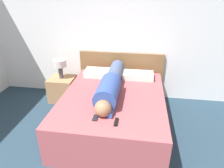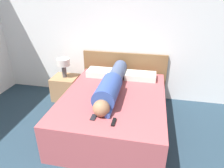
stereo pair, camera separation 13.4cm
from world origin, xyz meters
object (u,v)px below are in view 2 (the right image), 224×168
at_px(nightstand, 66,88).
at_px(pillow_near_headboard, 103,73).
at_px(tv_remote, 114,122).
at_px(table_lamp, 63,64).
at_px(cell_phone, 94,117).
at_px(person_lying, 111,85).
at_px(bed, 114,111).
at_px(pillow_second, 140,76).

bearing_deg(nightstand, pillow_near_headboard, -0.95).
relative_size(nightstand, tv_remote, 3.25).
relative_size(table_lamp, cell_phone, 2.86).
bearing_deg(pillow_near_headboard, person_lying, -65.59).
relative_size(table_lamp, pillow_near_headboard, 0.65).
xyz_separation_m(person_lying, pillow_near_headboard, (-0.29, 0.64, -0.08)).
distance_m(bed, table_lamp, 1.40).
height_order(table_lamp, cell_phone, table_lamp).
bearing_deg(cell_phone, pillow_second, 70.14).
height_order(bed, table_lamp, table_lamp).
bearing_deg(bed, pillow_near_headboard, 116.13).
relative_size(bed, table_lamp, 5.20).
xyz_separation_m(nightstand, pillow_second, (1.47, -0.01, 0.39)).
xyz_separation_m(pillow_near_headboard, pillow_second, (0.69, 0.00, -0.01)).
bearing_deg(person_lying, bed, -48.44).
bearing_deg(pillow_near_headboard, tv_remote, -71.17).
xyz_separation_m(pillow_near_headboard, cell_phone, (0.21, -1.33, -0.05)).
bearing_deg(tv_remote, cell_phone, 168.63).
bearing_deg(bed, person_lying, 131.56).
distance_m(table_lamp, cell_phone, 1.68).
xyz_separation_m(nightstand, pillow_near_headboard, (0.78, -0.01, 0.40)).
relative_size(bed, cell_phone, 14.90).
bearing_deg(cell_phone, table_lamp, 126.21).
distance_m(person_lying, cell_phone, 0.72).
relative_size(nightstand, cell_phone, 3.75).
height_order(nightstand, person_lying, person_lying).
bearing_deg(pillow_second, tv_remote, -98.78).
bearing_deg(pillow_near_headboard, nightstand, 179.05).
bearing_deg(cell_phone, nightstand, 126.21).
xyz_separation_m(person_lying, cell_phone, (-0.08, -0.70, -0.13)).
bearing_deg(person_lying, cell_phone, -96.72).
xyz_separation_m(person_lying, tv_remote, (0.19, -0.75, -0.13)).
bearing_deg(pillow_second, pillow_near_headboard, 180.00).
xyz_separation_m(nightstand, cell_phone, (0.99, -1.35, 0.34)).
distance_m(bed, pillow_near_headboard, 0.85).
height_order(table_lamp, pillow_near_headboard, table_lamp).
distance_m(pillow_second, cell_phone, 1.42).
height_order(nightstand, pillow_second, pillow_second).
xyz_separation_m(bed, tv_remote, (0.13, -0.69, 0.30)).
bearing_deg(tv_remote, bed, 100.85).
bearing_deg(tv_remote, person_lying, 103.81).
distance_m(nightstand, pillow_near_headboard, 0.88).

